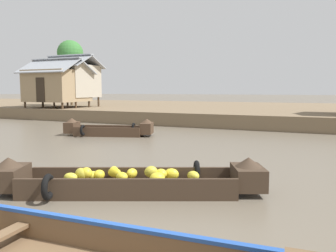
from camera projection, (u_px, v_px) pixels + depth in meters
The scene contains 7 objects.
ground_plane at pixel (233, 148), 12.65m from camera, with size 300.00×300.00×0.00m, color #665B4C.
riverbank_strip at pixel (276, 112), 26.94m from camera, with size 160.00×20.00×0.83m, color #756047.
banana_boat at pixel (129, 181), 7.07m from camera, with size 5.58×3.11×0.78m.
cargo_boat_upstream at pixel (109, 130), 16.01m from camera, with size 4.31×2.36×0.84m.
stilt_house_left at pixel (57, 85), 25.86m from camera, with size 4.72×3.99×3.83m.
stilt_house_mid_left at pixel (71, 80), 26.92m from camera, with size 4.37×3.79×4.20m.
palm_tree_mid at pixel (70, 54), 29.63m from camera, with size 2.29×2.29×5.79m.
Camera 1 is at (2.76, -2.42, 2.19)m, focal length 35.47 mm.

